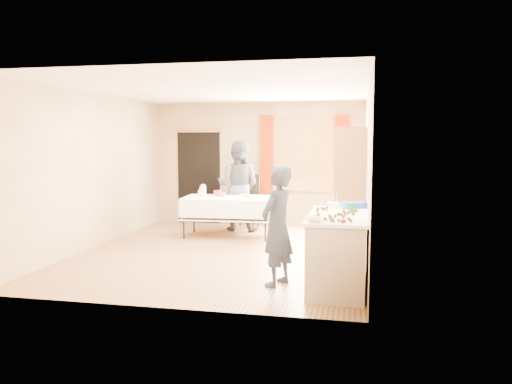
% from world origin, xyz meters
% --- Properties ---
extents(floor, '(4.50, 5.50, 0.02)m').
position_xyz_m(floor, '(0.00, 0.00, -0.01)').
color(floor, '#9E7047').
rests_on(floor, ground).
extents(ceiling, '(4.50, 5.50, 0.02)m').
position_xyz_m(ceiling, '(0.00, 0.00, 2.61)').
color(ceiling, white).
rests_on(ceiling, floor).
extents(wall_back, '(4.50, 0.02, 2.60)m').
position_xyz_m(wall_back, '(0.00, 2.76, 1.30)').
color(wall_back, tan).
rests_on(wall_back, floor).
extents(wall_front, '(4.50, 0.02, 2.60)m').
position_xyz_m(wall_front, '(0.00, -2.76, 1.30)').
color(wall_front, tan).
rests_on(wall_front, floor).
extents(wall_left, '(0.02, 5.50, 2.60)m').
position_xyz_m(wall_left, '(-2.26, 0.00, 1.30)').
color(wall_left, tan).
rests_on(wall_left, floor).
extents(wall_right, '(0.02, 5.50, 2.60)m').
position_xyz_m(wall_right, '(2.26, 0.00, 1.30)').
color(wall_right, tan).
rests_on(wall_right, floor).
extents(window_frame, '(1.32, 0.06, 1.52)m').
position_xyz_m(window_frame, '(1.00, 2.72, 1.50)').
color(window_frame, olive).
rests_on(window_frame, wall_back).
extents(window_pane, '(1.20, 0.02, 1.40)m').
position_xyz_m(window_pane, '(1.00, 2.71, 1.50)').
color(window_pane, white).
rests_on(window_pane, wall_back).
extents(curtain_left, '(0.28, 0.06, 1.65)m').
position_xyz_m(curtain_left, '(0.22, 2.67, 1.50)').
color(curtain_left, '#922100').
rests_on(curtain_left, wall_back).
extents(curtain_right, '(0.28, 0.06, 1.65)m').
position_xyz_m(curtain_right, '(1.78, 2.67, 1.50)').
color(curtain_right, '#922100').
rests_on(curtain_right, wall_back).
extents(doorway, '(0.95, 0.04, 2.00)m').
position_xyz_m(doorway, '(-1.30, 2.73, 1.00)').
color(doorway, black).
rests_on(doorway, floor).
extents(door_lintel, '(1.05, 0.06, 0.08)m').
position_xyz_m(door_lintel, '(-1.30, 2.70, 2.02)').
color(door_lintel, olive).
rests_on(door_lintel, wall_back).
extents(cabinet, '(0.50, 0.60, 2.02)m').
position_xyz_m(cabinet, '(1.99, 0.78, 1.01)').
color(cabinet, brown).
rests_on(cabinet, floor).
extents(counter, '(0.72, 1.51, 0.91)m').
position_xyz_m(counter, '(1.89, -1.59, 0.45)').
color(counter, '#BAAD9A').
rests_on(counter, floor).
extents(party_table, '(1.72, 0.95, 0.75)m').
position_xyz_m(party_table, '(-0.27, 1.30, 0.44)').
color(party_table, black).
rests_on(party_table, floor).
extents(chair, '(0.48, 0.48, 1.10)m').
position_xyz_m(chair, '(-0.11, 2.23, 0.33)').
color(chair, black).
rests_on(chair, floor).
extents(girl, '(0.80, 0.74, 1.51)m').
position_xyz_m(girl, '(1.15, -1.65, 0.75)').
color(girl, '#212B41').
rests_on(girl, floor).
extents(woman, '(0.96, 0.80, 1.80)m').
position_xyz_m(woman, '(-0.23, 1.96, 0.90)').
color(woman, black).
rests_on(woman, floor).
extents(soda_can, '(0.07, 0.07, 0.12)m').
position_xyz_m(soda_can, '(2.06, -1.43, 0.97)').
color(soda_can, '#0D821B').
rests_on(soda_can, counter).
extents(mixing_bowl, '(0.33, 0.33, 0.05)m').
position_xyz_m(mixing_bowl, '(1.66, -2.19, 0.93)').
color(mixing_bowl, white).
rests_on(mixing_bowl, counter).
extents(foam_block, '(0.17, 0.13, 0.08)m').
position_xyz_m(foam_block, '(1.81, -1.03, 0.95)').
color(foam_block, white).
rests_on(foam_block, counter).
extents(blue_basket, '(0.35, 0.30, 0.08)m').
position_xyz_m(blue_basket, '(2.07, -0.96, 0.95)').
color(blue_basket, blue).
rests_on(blue_basket, counter).
extents(pitcher, '(0.12, 0.12, 0.22)m').
position_xyz_m(pitcher, '(-0.70, 1.15, 0.86)').
color(pitcher, silver).
rests_on(pitcher, party_table).
extents(cup_red, '(0.23, 0.23, 0.12)m').
position_xyz_m(cup_red, '(-0.48, 1.34, 0.81)').
color(cup_red, '#AE1C31').
rests_on(cup_red, party_table).
extents(cup_rainbow, '(0.17, 0.17, 0.10)m').
position_xyz_m(cup_rainbow, '(-0.33, 1.15, 0.80)').
color(cup_rainbow, red).
rests_on(cup_rainbow, party_table).
extents(small_bowl, '(0.21, 0.21, 0.05)m').
position_xyz_m(small_bowl, '(0.04, 1.39, 0.78)').
color(small_bowl, white).
rests_on(small_bowl, party_table).
extents(pastry_tray, '(0.32, 0.27, 0.02)m').
position_xyz_m(pastry_tray, '(0.24, 1.18, 0.76)').
color(pastry_tray, white).
rests_on(pastry_tray, party_table).
extents(bottle, '(0.10, 0.10, 0.16)m').
position_xyz_m(bottle, '(-0.85, 1.42, 0.83)').
color(bottle, white).
rests_on(bottle, party_table).
extents(cake_balls, '(0.53, 1.10, 0.04)m').
position_xyz_m(cake_balls, '(1.85, -1.73, 0.93)').
color(cake_balls, '#3F2314').
rests_on(cake_balls, counter).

